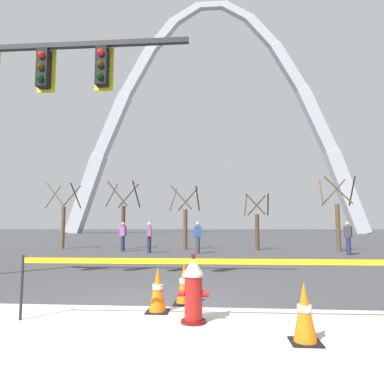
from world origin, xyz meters
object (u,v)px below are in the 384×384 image
pedestrian_standing_center (198,237)px  pedestrian_walking_right (123,236)px  pedestrian_near_trees (149,237)px  traffic_cone_curb_edge (158,290)px  pedestrian_walking_left (348,238)px  fire_hydrant (193,290)px  traffic_cone_mid_sidewalk (184,284)px  traffic_cone_by_hydrant (304,313)px  monument_arch (212,126)px

pedestrian_standing_center → pedestrian_walking_right: (-4.20, 1.12, 0.00)m
pedestrian_walking_right → pedestrian_near_trees: 1.95m
traffic_cone_curb_edge → pedestrian_walking_right: (-4.26, 12.83, 0.46)m
pedestrian_walking_left → pedestrian_standing_center: 7.27m
fire_hydrant → pedestrian_walking_left: (6.57, 11.92, 0.35)m
traffic_cone_mid_sidewalk → pedestrian_walking_right: bearing=110.8°
traffic_cone_by_hydrant → pedestrian_standing_center: (-2.09, 13.01, 0.46)m
traffic_cone_by_hydrant → pedestrian_near_trees: (-4.62, 13.12, 0.46)m
monument_arch → traffic_cone_curb_edge: bearing=-89.9°
traffic_cone_mid_sidewalk → pedestrian_walking_right: (-4.63, 12.20, 0.46)m
traffic_cone_curb_edge → pedestrian_near_trees: pedestrian_near_trees is taller
fire_hydrant → monument_arch: bearing=90.7°
fire_hydrant → traffic_cone_curb_edge: (-0.63, 0.55, -0.11)m
fire_hydrant → traffic_cone_mid_sidewalk: bearing=102.3°
pedestrian_walking_left → pedestrian_walking_right: 11.55m
traffic_cone_mid_sidewalk → pedestrian_walking_left: 12.74m
traffic_cone_mid_sidewalk → pedestrian_standing_center: 11.09m
pedestrian_near_trees → pedestrian_walking_left: bearing=-2.7°
monument_arch → pedestrian_walking_left: (7.27, -43.56, -18.58)m
monument_arch → pedestrian_walking_right: size_ratio=33.55×
pedestrian_standing_center → pedestrian_near_trees: size_ratio=1.00×
traffic_cone_by_hydrant → fire_hydrant: bearing=152.0°
fire_hydrant → traffic_cone_mid_sidewalk: fire_hydrant is taller
traffic_cone_mid_sidewalk → monument_arch: 57.54m
traffic_cone_by_hydrant → pedestrian_near_trees: bearing=109.4°
fire_hydrant → pedestrian_walking_right: pedestrian_walking_right is taller
pedestrian_standing_center → pedestrian_walking_right: same height
traffic_cone_curb_edge → traffic_cone_by_hydrant: bearing=-32.6°
traffic_cone_by_hydrant → pedestrian_near_trees: 13.92m
fire_hydrant → traffic_cone_curb_edge: 0.84m
pedestrian_walking_right → traffic_cone_curb_edge: bearing=-71.6°
traffic_cone_mid_sidewalk → monument_arch: size_ratio=0.01×
fire_hydrant → pedestrian_near_trees: bearing=104.5°
pedestrian_walking_left → traffic_cone_mid_sidewalk: bearing=-122.5°
traffic_cone_mid_sidewalk → monument_arch: monument_arch is taller
pedestrian_walking_right → fire_hydrant: bearing=-69.9°
monument_arch → traffic_cone_mid_sidewalk: bearing=-89.5°
traffic_cone_curb_edge → pedestrian_standing_center: bearing=90.3°
monument_arch → pedestrian_near_trees: 47.01m
traffic_cone_curb_edge → pedestrian_near_trees: bearing=102.3°
fire_hydrant → traffic_cone_mid_sidewalk: size_ratio=1.36×
pedestrian_near_trees → fire_hydrant: bearing=-75.5°
fire_hydrant → pedestrian_standing_center: bearing=93.2°
traffic_cone_curb_edge → pedestrian_walking_right: 13.53m
traffic_cone_by_hydrant → pedestrian_standing_center: bearing=99.1°
pedestrian_standing_center → traffic_cone_curb_edge: bearing=-89.7°
fire_hydrant → pedestrian_near_trees: 12.79m
traffic_cone_curb_edge → fire_hydrant: bearing=-41.2°
traffic_cone_by_hydrant → traffic_cone_curb_edge: bearing=147.4°
traffic_cone_by_hydrant → pedestrian_walking_right: bearing=114.0°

